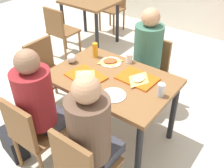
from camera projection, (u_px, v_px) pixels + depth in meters
ground_plane at (112, 135)px, 2.93m from camera, size 10.00×10.00×0.02m
main_table at (112, 86)px, 2.55m from camera, size 1.19×0.80×0.76m
chair_near_left at (31, 132)px, 2.27m from camera, size 0.40×0.40×0.84m
chair_near_right at (82, 166)px, 1.98m from camera, size 0.40×0.40×0.84m
chair_far_side at (150, 67)px, 3.16m from camera, size 0.40×0.40×0.84m
chair_left_end at (46, 70)px, 3.12m from camera, size 0.40×0.40×0.84m
person_in_red at (39, 102)px, 2.22m from camera, size 0.32×0.42×1.25m
person_in_brown_jacket at (93, 132)px, 1.93m from camera, size 0.32×0.42×1.25m
person_far_side at (146, 54)px, 2.93m from camera, size 0.32×0.42×1.25m
tray_red_near at (86, 76)px, 2.49m from camera, size 0.39×0.31×0.02m
tray_red_far at (137, 78)px, 2.46m from camera, size 0.37×0.28×0.02m
paper_plate_center at (111, 62)px, 2.72m from camera, size 0.22×0.22×0.01m
paper_plate_near_edge at (113, 95)px, 2.25m from camera, size 0.22×0.22×0.01m
pizza_slice_a at (85, 75)px, 2.48m from camera, size 0.19×0.19×0.02m
pizza_slice_b at (139, 79)px, 2.43m from camera, size 0.17×0.24×0.02m
pizza_slice_c at (110, 61)px, 2.71m from camera, size 0.25×0.26×0.02m
plastic_cup_a at (129, 58)px, 2.70m from camera, size 0.07×0.07×0.10m
plastic_cup_b at (91, 91)px, 2.22m from camera, size 0.07×0.07×0.10m
soda_can at (161, 90)px, 2.22m from camera, size 0.07×0.07×0.12m
condiment_bottle at (95, 50)px, 2.77m from camera, size 0.06×0.06×0.16m
foil_bundle at (72, 58)px, 2.69m from camera, size 0.10×0.10×0.10m
handbag at (14, 143)px, 2.64m from camera, size 0.34×0.22×0.28m
background_table at (90, 8)px, 4.50m from camera, size 0.90×0.70×0.76m
background_chair_near at (60, 29)px, 4.10m from camera, size 0.40×0.40×0.84m
background_chair_far at (114, 5)px, 5.07m from camera, size 0.40×0.40×0.84m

